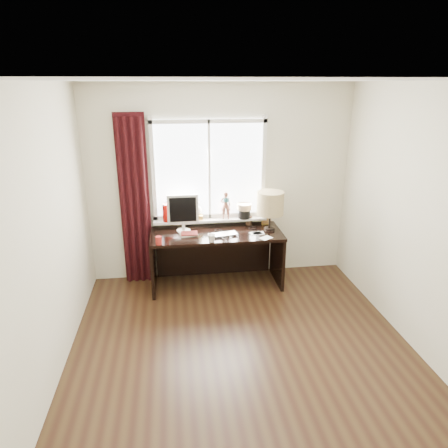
{
  "coord_description": "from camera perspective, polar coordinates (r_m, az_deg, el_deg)",
  "views": [
    {
      "loc": [
        -0.64,
        -3.17,
        2.59
      ],
      "look_at": [
        -0.05,
        1.25,
        1.0
      ],
      "focal_mm": 32.0,
      "sensor_mm": 36.0,
      "label": 1
    }
  ],
  "objects": [
    {
      "name": "wall_front",
      "position": [
        1.85,
        16.67,
        -25.41
      ],
      "size": [
        3.5,
        0.0,
        2.6
      ],
      "primitive_type": "cube",
      "rotation": [
        1.57,
        0.0,
        0.0
      ],
      "color": "beige",
      "rests_on": "ground"
    },
    {
      "name": "red_cup",
      "position": [
        4.84,
        -9.3,
        -2.33
      ],
      "size": [
        0.08,
        0.08,
        0.1
      ],
      "primitive_type": "cylinder",
      "color": "maroon",
      "rests_on": "desk"
    },
    {
      "name": "monitor",
      "position": [
        5.15,
        -5.9,
        1.88
      ],
      "size": [
        0.4,
        0.18,
        0.49
      ],
      "color": "beige",
      "rests_on": "desk"
    },
    {
      "name": "curtain",
      "position": [
        5.31,
        -12.64,
        3.01
      ],
      "size": [
        0.38,
        0.09,
        2.25
      ],
      "color": "black",
      "rests_on": "floor"
    },
    {
      "name": "brush_holder",
      "position": [
        5.46,
        3.57,
        0.56
      ],
      "size": [
        0.09,
        0.09,
        0.25
      ],
      "color": "black",
      "rests_on": "desk"
    },
    {
      "name": "table_lamp",
      "position": [
        5.18,
        6.62,
        2.92
      ],
      "size": [
        0.35,
        0.35,
        0.52
      ],
      "color": "black",
      "rests_on": "desk"
    },
    {
      "name": "desk_cables",
      "position": [
        5.23,
        1.24,
        -0.93
      ],
      "size": [
        0.59,
        0.25,
        0.01
      ],
      "color": "black",
      "rests_on": "desk"
    },
    {
      "name": "mug",
      "position": [
        4.86,
        -1.78,
        -1.99
      ],
      "size": [
        0.13,
        0.13,
        0.1
      ],
      "primitive_type": "imported",
      "rotation": [
        0.0,
        0.0,
        0.92
      ],
      "color": "white",
      "rests_on": "desk"
    },
    {
      "name": "ceiling",
      "position": [
        3.23,
        4.05,
        19.79
      ],
      "size": [
        3.5,
        4.0,
        0.0
      ],
      "primitive_type": "cube",
      "color": "white",
      "rests_on": "wall_back"
    },
    {
      "name": "icon_frame",
      "position": [
        5.47,
        5.91,
        0.58
      ],
      "size": [
        0.1,
        0.03,
        0.13
      ],
      "color": "gold",
      "rests_on": "desk"
    },
    {
      "name": "loose_papers",
      "position": [
        5.11,
        5.16,
        -1.53
      ],
      "size": [
        0.27,
        0.34,
        0.0
      ],
      "color": "white",
      "rests_on": "desk"
    },
    {
      "name": "notebook_stack",
      "position": [
        5.1,
        -5.05,
        -1.41
      ],
      "size": [
        0.24,
        0.19,
        0.03
      ],
      "color": "beige",
      "rests_on": "desk"
    },
    {
      "name": "window",
      "position": [
        5.3,
        -1.96,
        5.63
      ],
      "size": [
        1.52,
        0.22,
        1.4
      ],
      "color": "white",
      "rests_on": "ground"
    },
    {
      "name": "wall_left",
      "position": [
        3.6,
        -25.04,
        -3.32
      ],
      "size": [
        0.0,
        4.0,
        2.6
      ],
      "primitive_type": "cube",
      "rotation": [
        1.57,
        0.0,
        1.57
      ],
      "color": "beige",
      "rests_on": "ground"
    },
    {
      "name": "desk",
      "position": [
        5.35,
        -1.21,
        -3.31
      ],
      "size": [
        1.7,
        0.7,
        0.75
      ],
      "color": "black",
      "rests_on": "floor"
    },
    {
      "name": "laptop",
      "position": [
        5.06,
        -0.09,
        -1.52
      ],
      "size": [
        0.4,
        0.3,
        0.03
      ],
      "primitive_type": "imported",
      "rotation": [
        0.0,
        0.0,
        0.2
      ],
      "color": "silver",
      "rests_on": "desk"
    },
    {
      "name": "wall_right",
      "position": [
        4.17,
        27.86,
        -0.72
      ],
      "size": [
        0.0,
        4.0,
        2.6
      ],
      "primitive_type": "cube",
      "rotation": [
        1.57,
        0.0,
        1.57
      ],
      "color": "beige",
      "rests_on": "ground"
    },
    {
      "name": "floor",
      "position": [
        4.14,
        3.15,
        -19.11
      ],
      "size": [
        3.5,
        4.0,
        0.0
      ],
      "primitive_type": "cube",
      "color": "#382613",
      "rests_on": "ground"
    },
    {
      "name": "wall_back",
      "position": [
        5.36,
        -0.53,
        5.71
      ],
      "size": [
        3.5,
        0.0,
        2.6
      ],
      "primitive_type": "cube",
      "rotation": [
        1.57,
        0.0,
        0.0
      ],
      "color": "beige",
      "rests_on": "ground"
    }
  ]
}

